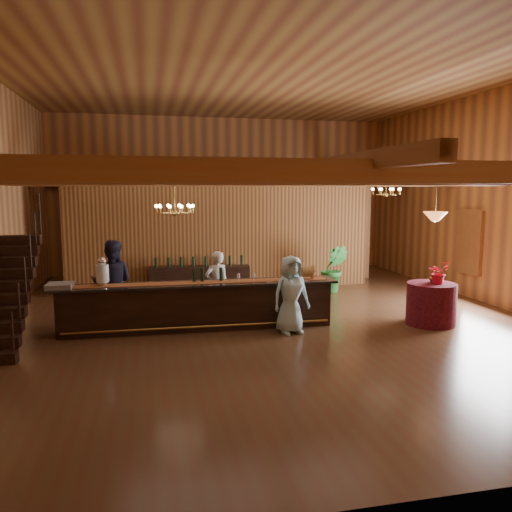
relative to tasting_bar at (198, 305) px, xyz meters
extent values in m
plane|color=#4C321D|center=(1.65, 0.56, -0.51)|extent=(14.00, 14.00, 0.00)
plane|color=#A17436|center=(1.65, 0.56, 4.99)|extent=(14.00, 14.00, 0.00)
cube|color=#C27F3D|center=(1.65, 7.56, 2.24)|extent=(12.00, 0.10, 5.50)
cube|color=#C27F3D|center=(1.65, -6.44, 2.24)|extent=(12.00, 0.10, 5.50)
cube|color=#C27F3D|center=(7.65, 0.56, 2.24)|extent=(0.10, 14.00, 5.50)
cube|color=brown|center=(1.65, -4.94, 2.69)|extent=(11.90, 0.20, 0.28)
cube|color=brown|center=(1.65, -2.44, 2.69)|extent=(11.90, 0.20, 0.28)
cube|color=brown|center=(1.65, 0.06, 2.69)|extent=(11.90, 0.20, 0.28)
cube|color=brown|center=(1.65, 2.56, 2.69)|extent=(11.90, 0.20, 0.28)
cube|color=brown|center=(1.65, 5.06, 2.69)|extent=(11.90, 0.20, 0.28)
cube|color=brown|center=(1.65, 7.36, 2.69)|extent=(11.90, 0.20, 0.28)
cube|color=brown|center=(-2.85, 0.56, 2.83)|extent=(0.18, 13.90, 0.22)
cube|color=brown|center=(1.65, 0.56, 2.83)|extent=(0.18, 13.90, 0.22)
cube|color=brown|center=(6.15, 0.56, 2.83)|extent=(0.18, 13.90, 0.22)
cube|color=brown|center=(-2.85, 5.06, 1.09)|extent=(0.20, 0.20, 3.20)
cube|color=brown|center=(6.15, 5.06, 1.09)|extent=(0.20, 0.20, 3.20)
cube|color=brown|center=(1.15, 4.06, 1.04)|extent=(9.00, 0.18, 3.10)
cube|color=white|center=(7.60, 1.56, 1.04)|extent=(0.12, 1.05, 1.75)
cube|color=black|center=(-3.80, -0.32, 0.39)|extent=(1.00, 0.28, 0.20)
cube|color=black|center=(-3.80, -0.04, 0.59)|extent=(1.00, 0.28, 0.20)
cube|color=black|center=(-3.80, 0.24, 0.79)|extent=(1.00, 0.28, 0.20)
cube|color=black|center=(-3.80, 0.52, 0.99)|extent=(1.00, 0.28, 0.20)
cube|color=black|center=(-3.80, 0.80, 1.19)|extent=(1.00, 0.28, 0.20)
cube|color=black|center=(-3.80, 1.08, 1.39)|extent=(1.00, 0.28, 0.20)
cube|color=black|center=(2.65, 6.06, 0.04)|extent=(1.20, 0.60, 1.10)
cube|color=olive|center=(-0.35, 6.06, -0.01)|extent=(1.00, 0.60, 1.00)
cube|color=black|center=(0.00, 0.00, -0.03)|extent=(5.75, 0.76, 0.96)
cube|color=black|center=(0.00, 0.00, 0.47)|extent=(6.04, 0.89, 0.05)
cube|color=maroon|center=(0.00, 0.00, 0.50)|extent=(5.65, 0.52, 0.01)
cylinder|color=#A27A36|center=(0.00, -0.38, -0.37)|extent=(5.54, 0.18, 0.05)
cylinder|color=silver|center=(-1.96, 0.10, 0.53)|extent=(0.18, 0.18, 0.08)
cylinder|color=silver|center=(-1.96, 0.10, 0.75)|extent=(0.26, 0.26, 0.36)
sphere|color=silver|center=(-1.96, 0.10, 1.00)|extent=(0.18, 0.18, 0.18)
cube|color=gray|center=(-2.79, 0.02, 0.54)|extent=(0.50, 0.50, 0.10)
cube|color=olive|center=(2.25, -0.10, 0.64)|extent=(0.06, 0.06, 0.30)
cube|color=olive|center=(2.53, -0.10, 0.64)|extent=(0.06, 0.06, 0.30)
cylinder|color=olive|center=(2.39, -0.10, 0.67)|extent=(0.24, 0.24, 0.24)
cylinder|color=black|center=(-0.07, 0.12, 0.64)|extent=(0.07, 0.07, 0.30)
cylinder|color=black|center=(0.11, 0.11, 0.64)|extent=(0.07, 0.07, 0.30)
cylinder|color=black|center=(0.51, 0.10, 0.64)|extent=(0.07, 0.07, 0.30)
cube|color=black|center=(0.40, 3.60, -0.11)|extent=(2.87, 0.79, 0.80)
cylinder|color=maroon|center=(5.09, -0.74, -0.05)|extent=(1.07, 1.07, 0.93)
cylinder|color=#A27A36|center=(-0.45, 0.19, 2.33)|extent=(0.02, 0.02, 0.72)
sphere|color=#A27A36|center=(-0.45, 0.19, 1.97)|extent=(0.12, 0.12, 0.12)
torus|color=#A27A36|center=(-0.45, 0.19, 2.07)|extent=(0.80, 0.80, 0.04)
cylinder|color=#A27A36|center=(5.28, 1.98, 2.51)|extent=(0.02, 0.02, 0.37)
sphere|color=#A27A36|center=(5.28, 1.98, 2.32)|extent=(0.12, 0.12, 0.12)
torus|color=#A27A36|center=(5.28, 1.98, 2.42)|extent=(0.80, 0.80, 0.04)
cylinder|color=#A27A36|center=(5.09, -0.74, 2.29)|extent=(0.02, 0.02, 0.80)
cone|color=orange|center=(5.09, -0.74, 1.89)|extent=(0.52, 0.52, 0.20)
imported|color=silver|center=(0.50, 0.76, 0.28)|extent=(0.66, 0.52, 1.58)
imported|color=#202032|center=(-1.82, 0.76, 0.43)|extent=(0.99, 0.81, 1.89)
imported|color=#A9DBE6|center=(1.85, -0.72, 0.31)|extent=(0.88, 0.65, 1.63)
imported|color=#28772C|center=(4.23, 3.00, 0.18)|extent=(0.94, 0.86, 1.39)
imported|color=red|center=(5.19, -0.80, 0.67)|extent=(0.54, 0.50, 0.50)
imported|color=#A27A36|center=(5.19, -0.63, 0.58)|extent=(0.22, 0.22, 0.33)
camera|label=1|loc=(-1.01, -10.48, 2.49)|focal=35.00mm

